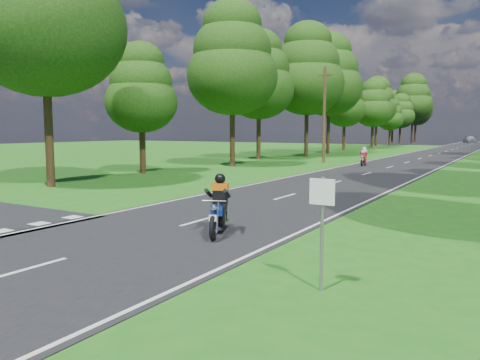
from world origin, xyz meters
The scene contains 9 objects.
ground centered at (0.00, 0.00, 0.00)m, with size 160.00×160.00×0.00m, color #195E15.
main_road centered at (0.00, 50.00, 0.01)m, with size 7.00×140.00×0.02m, color black.
road_markings centered at (-0.14, 48.13, 0.02)m, with size 7.40×140.00×0.01m.
treeline centered at (1.43, 60.06, 8.25)m, with size 40.00×115.35×14.78m.
telegraph_pole centered at (-6.00, 28.00, 4.07)m, with size 1.20×0.26×8.00m.
road_sign centered at (5.50, -2.01, 1.34)m, with size 0.45×0.07×2.00m.
rider_near_blue centered at (1.52, 0.74, 0.83)m, with size 0.65×1.94×1.62m, color #0D2F99, non-canonical shape.
rider_far_red centered at (-2.08, 26.34, 0.74)m, with size 0.57×1.72×1.43m, color #AD220D, non-canonical shape.
distant_car centered at (-1.06, 98.42, 0.79)m, with size 1.81×4.49×1.53m, color #A6A8AD.
Camera 1 is at (8.39, -9.53, 2.81)m, focal length 35.00 mm.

